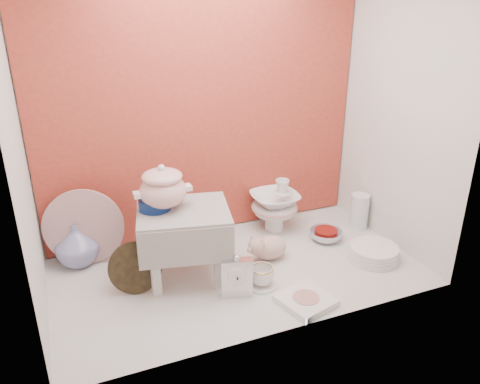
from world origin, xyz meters
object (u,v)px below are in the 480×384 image
object	(u,v)px
plush_pig	(270,247)
soup_tureen	(163,187)
mantel_clock	(237,276)
crystal_bowl	(326,235)
blue_white_vase	(77,244)
dinner_plate_stack	(374,253)
porcelain_tower	(275,205)
step_stool	(185,244)
gold_rim_teacup	(262,275)
floral_platter	(84,227)

from	to	relation	value
plush_pig	soup_tureen	bearing A→B (deg)	-173.76
mantel_clock	crystal_bowl	size ratio (longest dim) A/B	1.12
blue_white_vase	plush_pig	distance (m)	0.99
blue_white_vase	plush_pig	bearing A→B (deg)	-19.37
blue_white_vase	dinner_plate_stack	bearing A→B (deg)	-20.54
mantel_clock	porcelain_tower	bearing A→B (deg)	65.95
mantel_clock	plush_pig	size ratio (longest dim) A/B	0.90
soup_tureen	crystal_bowl	size ratio (longest dim) A/B	1.38
step_stool	mantel_clock	distance (m)	0.30
crystal_bowl	blue_white_vase	bearing A→B (deg)	168.66
dinner_plate_stack	crystal_bowl	distance (m)	0.30
mantel_clock	dinner_plate_stack	distance (m)	0.79
gold_rim_teacup	dinner_plate_stack	xyz separation A→B (m)	(0.64, -0.00, -0.02)
blue_white_vase	crystal_bowl	world-z (taller)	blue_white_vase
step_stool	floral_platter	size ratio (longest dim) A/B	1.05
mantel_clock	porcelain_tower	distance (m)	0.70
blue_white_vase	gold_rim_teacup	distance (m)	0.96
step_stool	plush_pig	size ratio (longest dim) A/B	1.83
soup_tureen	porcelain_tower	world-z (taller)	soup_tureen
blue_white_vase	mantel_clock	bearing A→B (deg)	-40.92
mantel_clock	porcelain_tower	size ratio (longest dim) A/B	0.67
mantel_clock	step_stool	bearing A→B (deg)	141.98
soup_tureen	gold_rim_teacup	world-z (taller)	soup_tureen
floral_platter	blue_white_vase	size ratio (longest dim) A/B	1.77
crystal_bowl	porcelain_tower	bearing A→B (deg)	132.59
mantel_clock	gold_rim_teacup	distance (m)	0.15
floral_platter	crystal_bowl	distance (m)	1.31
plush_pig	crystal_bowl	world-z (taller)	plush_pig
mantel_clock	gold_rim_teacup	world-z (taller)	mantel_clock
plush_pig	step_stool	bearing A→B (deg)	-168.75
soup_tureen	blue_white_vase	world-z (taller)	soup_tureen
dinner_plate_stack	blue_white_vase	bearing A→B (deg)	159.46
plush_pig	crystal_bowl	xyz separation A→B (m)	(0.38, 0.06, -0.04)
floral_platter	plush_pig	bearing A→B (deg)	-20.38
gold_rim_teacup	porcelain_tower	world-z (taller)	porcelain_tower
dinner_plate_stack	porcelain_tower	size ratio (longest dim) A/B	0.85
blue_white_vase	plush_pig	size ratio (longest dim) A/B	0.98
gold_rim_teacup	porcelain_tower	bearing A→B (deg)	58.32
blue_white_vase	gold_rim_teacup	bearing A→B (deg)	-34.18
crystal_bowl	porcelain_tower	xyz separation A→B (m)	(-0.21, 0.23, 0.13)
crystal_bowl	gold_rim_teacup	bearing A→B (deg)	-152.45
floral_platter	mantel_clock	distance (m)	0.83
soup_tureen	crystal_bowl	bearing A→B (deg)	0.87
floral_platter	dinner_plate_stack	world-z (taller)	floral_platter
crystal_bowl	soup_tureen	bearing A→B (deg)	-179.13
soup_tureen	plush_pig	bearing A→B (deg)	-5.43
dinner_plate_stack	porcelain_tower	distance (m)	0.62
soup_tureen	blue_white_vase	distance (m)	0.61
mantel_clock	gold_rim_teacup	xyz separation A→B (m)	(0.14, 0.03, -0.05)
floral_platter	crystal_bowl	size ratio (longest dim) A/B	2.15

